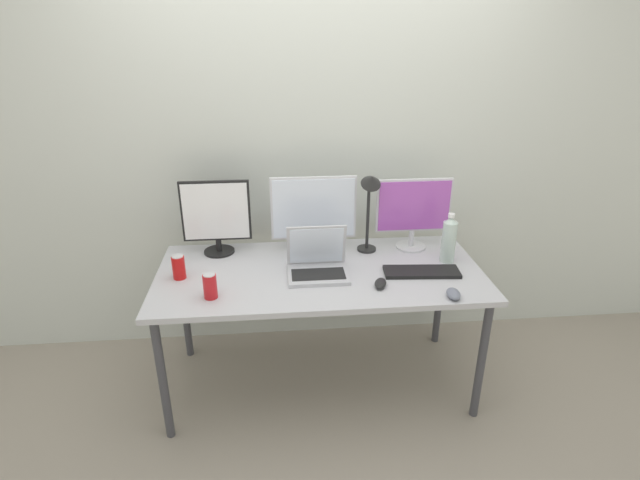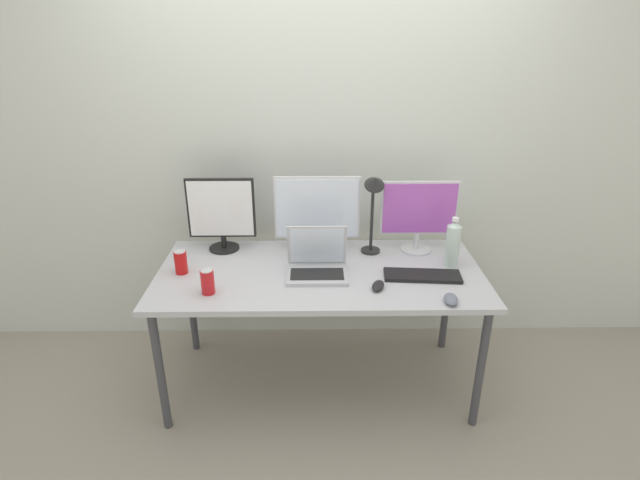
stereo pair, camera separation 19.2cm
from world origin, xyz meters
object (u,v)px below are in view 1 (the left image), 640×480
Objects in this scene: laptop_silver at (317,263)px; soda_can_by_laptop at (210,286)px; monitor_left at (216,216)px; water_bottle at (449,240)px; mouse_by_keyboard at (380,283)px; work_desk at (320,280)px; monitor_center at (314,213)px; keyboard_main at (422,272)px; soda_can_near_keyboard at (179,267)px; mouse_by_laptop at (453,294)px; desk_lamp at (370,197)px; monitor_right at (414,210)px.

laptop_silver reaches higher than soda_can_by_laptop.
water_bottle is (1.27, -0.23, -0.10)m from monitor_left.
mouse_by_keyboard is at bearing -149.36° from water_bottle.
water_bottle reaches higher than laptop_silver.
work_desk is 3.60× the size of monitor_center.
keyboard_main is 3.15× the size of soda_can_near_keyboard.
keyboard_main is (0.53, -0.08, 0.07)m from work_desk.
work_desk is at bearing 175.78° from keyboard_main.
soda_can_by_laptop is (0.18, -0.22, 0.00)m from soda_can_near_keyboard.
laptop_silver is 0.57m from soda_can_by_laptop.
monitor_center is at bearing 20.28° from soda_can_near_keyboard.
water_bottle is at bearing 81.88° from mouse_by_laptop.
monitor_center is at bearing -3.57° from monitor_left.
water_bottle is at bearing -10.37° from monitor_left.
laptop_silver is at bearing -29.99° from monitor_left.
desk_lamp reaches higher than work_desk.
monitor_center is at bearing 89.24° from laptop_silver.
soda_can_near_keyboard is (-1.27, 0.07, 0.05)m from keyboard_main.
desk_lamp reaches higher than mouse_by_keyboard.
keyboard_main is 0.80× the size of desk_lamp.
monitor_left reaches higher than work_desk.
laptop_silver reaches higher than mouse_by_keyboard.
desk_lamp is (0.01, 0.40, 0.32)m from mouse_by_keyboard.
water_bottle is at bearing -52.53° from monitor_right.
mouse_by_laptop is at bearing -26.29° from laptop_silver.
monitor_right reaches higher than soda_can_by_laptop.
keyboard_main is at bearing -143.24° from water_bottle.
keyboard_main reaches higher than work_desk.
monitor_left is 3.95× the size of mouse_by_laptop.
keyboard_main is 0.27m from mouse_by_keyboard.
soda_can_by_laptop reaches higher than work_desk.
monitor_center is 0.57m from monitor_right.
keyboard_main is at bearing 7.94° from soda_can_by_laptop.
desk_lamp is at bearing -5.92° from monitor_left.
monitor_center is at bearing 42.03° from soda_can_by_laptop.
soda_can_by_laptop is (-1.08, -0.15, 0.05)m from keyboard_main.
desk_lamp is (0.31, -0.05, 0.10)m from monitor_center.
keyboard_main is at bearing -8.70° from work_desk.
monitor_left is 0.86× the size of desk_lamp.
soda_can_near_keyboard is at bearing -168.40° from monitor_right.
soda_can_by_laptop is at bearing -157.10° from work_desk.
water_bottle is at bearing 2.68° from soda_can_near_keyboard.
work_desk is 3.49× the size of desk_lamp.
monitor_center is 1.21× the size of keyboard_main.
monitor_right is at bearing 127.47° from water_bottle.
monitor_center is at bearing 142.60° from mouse_by_laptop.
desk_lamp reaches higher than laptop_silver.
water_bottle is (0.73, -0.20, -0.11)m from monitor_center.
monitor_right reaches higher than mouse_by_laptop.
mouse_by_keyboard is 0.39× the size of water_bottle.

